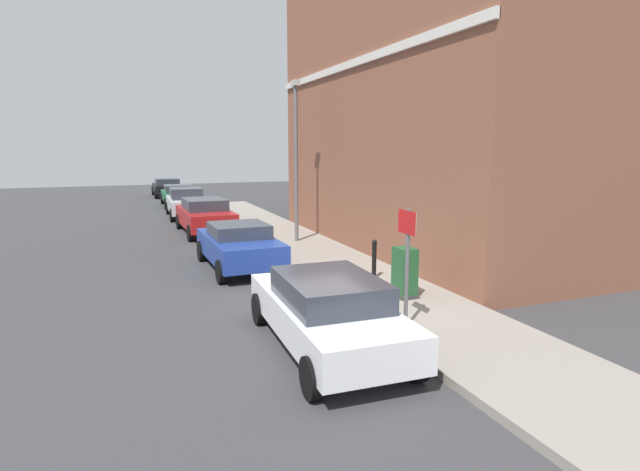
{
  "coord_description": "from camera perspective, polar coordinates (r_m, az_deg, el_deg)",
  "views": [
    {
      "loc": [
        -3.99,
        -10.66,
        3.59
      ],
      "look_at": [
        0.93,
        1.99,
        1.2
      ],
      "focal_mm": 28.56,
      "sensor_mm": 36.0,
      "label": 1
    }
  ],
  "objects": [
    {
      "name": "car_red",
      "position": [
        21.65,
        -12.75,
        2.24
      ],
      "size": [
        2.05,
        4.4,
        1.45
      ],
      "rotation": [
        0.0,
        0.0,
        1.6
      ],
      "color": "maroon",
      "rests_on": "ground"
    },
    {
      "name": "utility_cabinet",
      "position": [
        11.91,
        9.46,
        -4.29
      ],
      "size": [
        0.46,
        0.61,
        1.15
      ],
      "color": "#1E4C28",
      "rests_on": "sidewalk"
    },
    {
      "name": "bollard_near_cabinet",
      "position": [
        13.41,
        6.09,
        -2.49
      ],
      "size": [
        0.14,
        0.14,
        1.04
      ],
      "color": "black",
      "rests_on": "sidewalk"
    },
    {
      "name": "car_green",
      "position": [
        32.1,
        -15.55,
        4.42
      ],
      "size": [
        1.94,
        4.19,
        1.27
      ],
      "rotation": [
        0.0,
        0.0,
        1.56
      ],
      "color": "#195933",
      "rests_on": "ground"
    },
    {
      "name": "corner_building",
      "position": [
        19.01,
        13.87,
        13.83
      ],
      "size": [
        7.33,
        13.84,
        9.92
      ],
      "color": "brown",
      "rests_on": "ground"
    },
    {
      "name": "car_black",
      "position": [
        38.4,
        -16.76,
        5.23
      ],
      "size": [
        1.97,
        4.02,
        1.3
      ],
      "rotation": [
        0.0,
        0.0,
        1.58
      ],
      "color": "black",
      "rests_on": "ground"
    },
    {
      "name": "lamppost",
      "position": [
        18.46,
        -2.7,
        9.08
      ],
      "size": [
        0.2,
        0.44,
        5.72
      ],
      "color": "#59595B",
      "rests_on": "sidewalk"
    },
    {
      "name": "car_white",
      "position": [
        9.1,
        0.82,
        -8.37
      ],
      "size": [
        2.0,
        4.49,
        1.37
      ],
      "rotation": [
        0.0,
        0.0,
        1.54
      ],
      "color": "silver",
      "rests_on": "ground"
    },
    {
      "name": "car_silver",
      "position": [
        26.88,
        -14.75,
        3.61
      ],
      "size": [
        1.92,
        4.14,
        1.5
      ],
      "rotation": [
        0.0,
        0.0,
        1.55
      ],
      "color": "#B7B7BC",
      "rests_on": "ground"
    },
    {
      "name": "car_blue",
      "position": [
        15.19,
        -9.04,
        -1.05
      ],
      "size": [
        2.02,
        4.08,
        1.36
      ],
      "rotation": [
        0.0,
        0.0,
        1.6
      ],
      "color": "navy",
      "rests_on": "ground"
    },
    {
      "name": "street_sign",
      "position": [
        9.66,
        9.73,
        -1.67
      ],
      "size": [
        0.08,
        0.6,
        2.3
      ],
      "color": "#59595B",
      "rests_on": "sidewalk"
    },
    {
      "name": "sidewalk",
      "position": [
        17.99,
        -2.0,
        -1.29
      ],
      "size": [
        2.77,
        30.0,
        0.15
      ],
      "primitive_type": "cube",
      "color": "gray",
      "rests_on": "ground"
    },
    {
      "name": "ground",
      "position": [
        11.94,
        -0.69,
        -7.52
      ],
      "size": [
        80.0,
        80.0,
        0.0
      ],
      "primitive_type": "plane",
      "color": "#38383A"
    }
  ]
}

